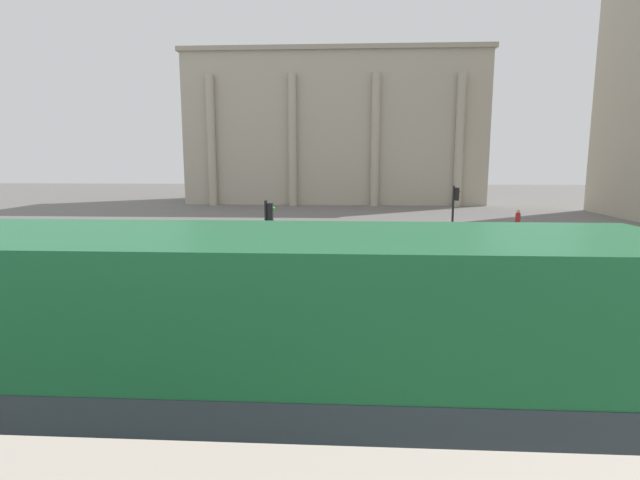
# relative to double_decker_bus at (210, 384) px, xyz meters

# --- Properties ---
(double_decker_bus) EXTENTS (10.78, 2.67, 4.25)m
(double_decker_bus) POSITION_rel_double_decker_bus_xyz_m (0.00, 0.00, 0.00)
(double_decker_bus) COLOR black
(double_decker_bus) RESTS_ON ground_plane
(plaza_building_left) EXTENTS (34.25, 12.66, 17.12)m
(plaza_building_left) POSITION_rel_double_decker_bus_xyz_m (0.00, 55.52, 6.19)
(plaza_building_left) COLOR #B2A893
(plaza_building_left) RESTS_ON ground_plane
(traffic_light_near) EXTENTS (0.42, 0.24, 3.36)m
(traffic_light_near) POSITION_rel_double_decker_bus_xyz_m (-1.40, 6.59, -0.16)
(traffic_light_near) COLOR black
(traffic_light_near) RESTS_ON ground_plane
(traffic_light_mid) EXTENTS (0.42, 0.24, 3.50)m
(traffic_light_mid) POSITION_rel_double_decker_bus_xyz_m (-1.48, 13.63, -0.07)
(traffic_light_mid) COLOR black
(traffic_light_mid) RESTS_ON ground_plane
(traffic_light_far) EXTENTS (0.42, 0.24, 3.66)m
(traffic_light_far) POSITION_rel_double_decker_bus_xyz_m (7.49, 21.97, 0.02)
(traffic_light_far) COLOR black
(traffic_light_far) RESTS_ON ground_plane
(car_black) EXTENTS (4.20, 1.93, 1.35)m
(car_black) POSITION_rel_double_decker_bus_xyz_m (-4.18, 14.16, -1.67)
(car_black) COLOR black
(car_black) RESTS_ON ground_plane
(pedestrian_red) EXTENTS (0.32, 0.32, 1.80)m
(pedestrian_red) POSITION_rel_double_decker_bus_xyz_m (12.90, 27.81, -1.33)
(pedestrian_red) COLOR #282B33
(pedestrian_red) RESTS_ON ground_plane
(pedestrian_grey) EXTENTS (0.32, 0.32, 1.76)m
(pedestrian_grey) POSITION_rel_double_decker_bus_xyz_m (9.89, 16.01, -1.36)
(pedestrian_grey) COLOR #282B33
(pedestrian_grey) RESTS_ON ground_plane
(pedestrian_white) EXTENTS (0.32, 0.32, 1.63)m
(pedestrian_white) POSITION_rel_double_decker_bus_xyz_m (12.96, 14.55, -1.44)
(pedestrian_white) COLOR #282B33
(pedestrian_white) RESTS_ON ground_plane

